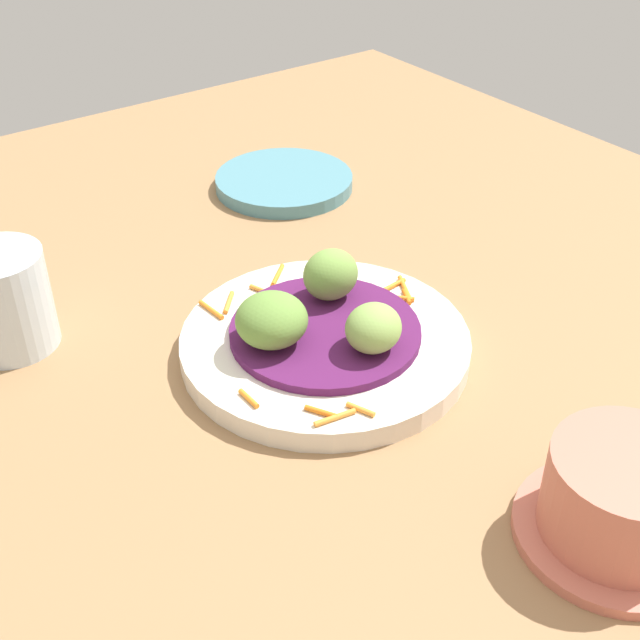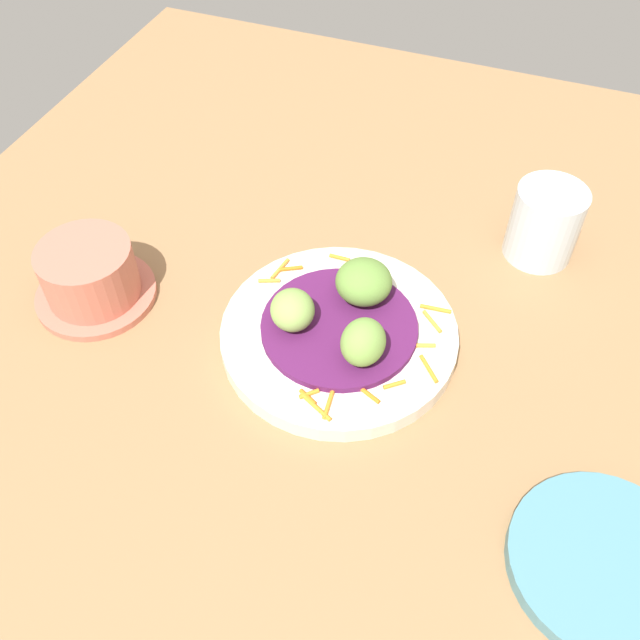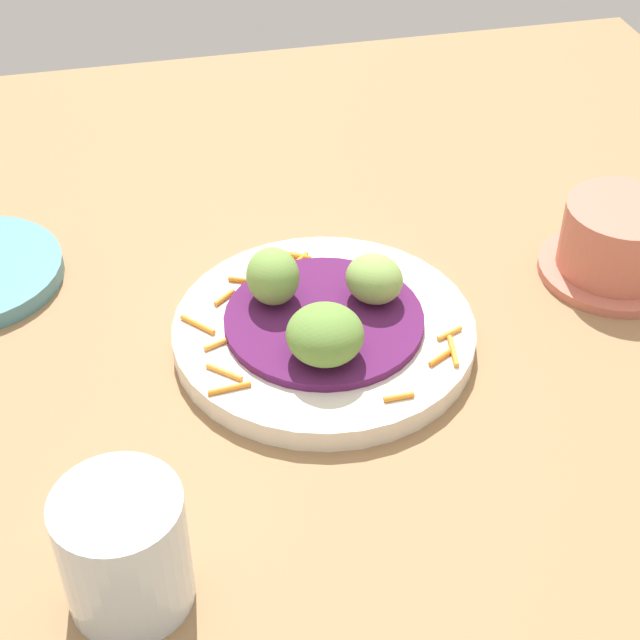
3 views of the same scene
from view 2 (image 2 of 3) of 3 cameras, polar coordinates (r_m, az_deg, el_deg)
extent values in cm
cube|color=#936D47|center=(70.42, 5.38, -2.02)|extent=(110.00, 110.00, 2.00)
cylinder|color=silver|center=(68.46, 1.55, -1.22)|extent=(23.07, 23.07, 1.82)
cylinder|color=#51194C|center=(67.49, 1.57, -0.54)|extent=(15.18, 15.18, 0.71)
cylinder|color=orange|center=(74.25, 1.59, 5.10)|extent=(2.20, 0.45, 0.40)
cylinder|color=orange|center=(62.87, -0.89, -6.01)|extent=(1.61, 1.58, 0.40)
cylinder|color=orange|center=(66.94, 8.59, -2.05)|extent=(1.86, 1.01, 0.40)
cylinder|color=orange|center=(62.67, -1.00, -6.29)|extent=(1.95, 1.27, 0.40)
cylinder|color=orange|center=(62.09, -0.35, -7.06)|extent=(3.56, 2.04, 0.40)
cylinder|color=orange|center=(73.13, -2.41, 4.21)|extent=(2.38, 1.58, 0.40)
cylinder|color=orange|center=(68.96, 9.11, -0.12)|extent=(2.47, 2.27, 0.40)
cylinder|color=orange|center=(72.03, -4.16, 3.22)|extent=(2.20, 1.20, 0.40)
cylinder|color=orange|center=(63.04, 3.86, -5.96)|extent=(2.76, 1.50, 0.40)
cylinder|color=orange|center=(65.27, 8.84, -3.94)|extent=(2.44, 2.68, 0.40)
cylinder|color=orange|center=(62.22, 0.69, -6.88)|extent=(0.70, 3.04, 0.40)
cylinder|color=orange|center=(63.81, 6.07, -5.23)|extent=(1.88, 1.65, 0.40)
cylinder|color=orange|center=(73.15, -3.27, 4.18)|extent=(0.90, 3.20, 0.40)
cylinder|color=orange|center=(70.13, 9.38, 0.91)|extent=(3.13, 0.69, 0.40)
ellipsoid|color=#84A851|center=(66.02, -2.25, 0.83)|extent=(5.80, 5.98, 3.64)
ellipsoid|color=#759E47|center=(63.13, 3.53, -1.80)|extent=(4.28, 4.89, 4.30)
ellipsoid|color=olive|center=(68.37, 3.58, 3.13)|extent=(7.55, 7.56, 3.99)
cylinder|color=teal|center=(60.95, 22.15, -17.88)|extent=(14.98, 14.98, 1.46)
cylinder|color=#C66B56|center=(76.38, -17.71, 2.03)|extent=(12.34, 12.34, 0.80)
cylinder|color=#C66B56|center=(74.13, -18.30, 3.76)|extent=(9.49, 9.49, 5.76)
cylinder|color=silver|center=(78.73, 17.81, 7.50)|extent=(7.42, 7.42, 8.29)
camera|label=1|loc=(0.94, -21.80, 38.79)|focal=46.87mm
camera|label=3|loc=(0.97, 28.08, 42.81)|focal=54.89mm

